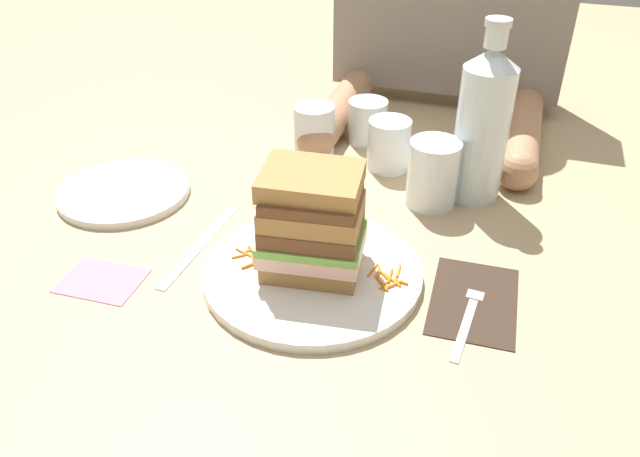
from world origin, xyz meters
name	(u,v)px	position (x,y,z in m)	size (l,w,h in m)	color
ground_plane	(307,263)	(0.00, 0.00, 0.00)	(3.00, 3.00, 0.00)	tan
main_plate	(313,272)	(0.02, -0.02, 0.01)	(0.27, 0.27, 0.01)	white
sandwich	(312,224)	(0.01, -0.02, 0.08)	(0.13, 0.11, 0.14)	#A87A42
carrot_shred_0	(253,259)	(-0.06, -0.03, 0.02)	(0.00, 0.00, 0.02)	orange
carrot_shred_1	(254,264)	(-0.06, -0.04, 0.01)	(0.00, 0.00, 0.03)	orange
carrot_shred_2	(244,253)	(-0.08, -0.02, 0.01)	(0.00, 0.00, 0.03)	orange
carrot_shred_3	(253,250)	(-0.07, -0.01, 0.01)	(0.00, 0.00, 0.02)	orange
carrot_shred_4	(239,256)	(-0.08, -0.03, 0.01)	(0.00, 0.00, 0.02)	orange
carrot_shred_5	(254,253)	(-0.07, -0.02, 0.02)	(0.00, 0.00, 0.03)	orange
carrot_shred_6	(373,270)	(0.09, -0.01, 0.01)	(0.00, 0.00, 0.03)	orange
carrot_shred_7	(399,281)	(0.12, -0.02, 0.01)	(0.00, 0.00, 0.02)	orange
carrot_shred_8	(382,283)	(0.10, -0.03, 0.01)	(0.00, 0.00, 0.03)	orange
carrot_shred_9	(398,272)	(0.12, 0.00, 0.01)	(0.00, 0.00, 0.03)	orange
carrot_shred_10	(378,273)	(0.10, -0.01, 0.02)	(0.00, 0.00, 0.02)	orange
carrot_shred_11	(385,284)	(0.11, -0.03, 0.01)	(0.00, 0.00, 0.03)	orange
carrot_shred_12	(393,285)	(0.12, -0.03, 0.02)	(0.00, 0.00, 0.03)	orange
carrot_shred_13	(392,280)	(0.12, -0.02, 0.01)	(0.00, 0.00, 0.03)	orange
carrot_shred_14	(385,276)	(0.11, -0.01, 0.01)	(0.00, 0.00, 0.02)	orange
carrot_shred_15	(390,276)	(0.11, -0.01, 0.01)	(0.00, 0.00, 0.03)	orange
napkin_dark	(474,300)	(0.21, -0.01, 0.00)	(0.10, 0.15, 0.00)	#38281E
fork	(470,309)	(0.21, -0.03, 0.00)	(0.03, 0.17, 0.00)	silver
knife	(197,248)	(-0.15, -0.02, 0.00)	(0.02, 0.20, 0.00)	silver
juice_glass	(432,177)	(0.13, 0.20, 0.04)	(0.07, 0.07, 0.10)	white
water_bottle	(483,124)	(0.18, 0.24, 0.12)	(0.08, 0.08, 0.26)	silver
empty_tumbler_0	(314,131)	(-0.09, 0.30, 0.04)	(0.07, 0.07, 0.09)	silver
empty_tumbler_1	(389,144)	(0.04, 0.29, 0.04)	(0.07, 0.07, 0.08)	silver
empty_tumbler_2	(476,133)	(0.17, 0.37, 0.04)	(0.07, 0.07, 0.09)	silver
empty_tumbler_3	(368,121)	(-0.02, 0.37, 0.04)	(0.07, 0.07, 0.08)	silver
side_plate	(124,191)	(-0.32, 0.08, 0.01)	(0.20, 0.20, 0.01)	white
napkin_pink	(102,280)	(-0.23, -0.12, 0.00)	(0.10, 0.07, 0.00)	pink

